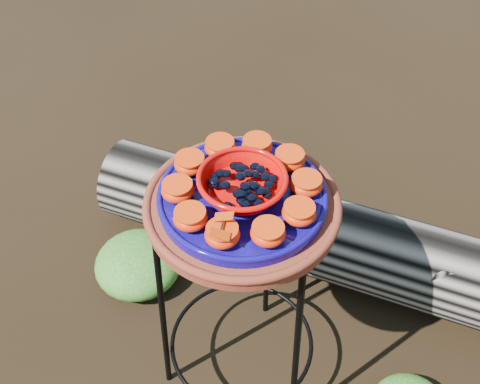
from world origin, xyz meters
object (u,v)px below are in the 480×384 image
(cobalt_plate, at_px, (242,198))
(driftwood_log, at_px, (309,233))
(plant_stand, at_px, (242,302))
(terracotta_saucer, at_px, (242,207))
(red_bowl, at_px, (242,185))

(cobalt_plate, relative_size, driftwood_log, 0.25)
(plant_stand, relative_size, terracotta_saucer, 1.66)
(terracotta_saucer, xyz_separation_m, cobalt_plate, (0.00, 0.00, 0.03))
(cobalt_plate, xyz_separation_m, driftwood_log, (0.07, 0.47, -0.61))
(cobalt_plate, distance_m, red_bowl, 0.04)
(plant_stand, xyz_separation_m, terracotta_saucer, (0.00, 0.00, 0.37))
(plant_stand, distance_m, cobalt_plate, 0.40)
(plant_stand, bearing_deg, driftwood_log, 82.11)
(terracotta_saucer, height_order, cobalt_plate, cobalt_plate)
(plant_stand, distance_m, red_bowl, 0.43)
(driftwood_log, bearing_deg, cobalt_plate, -97.89)
(red_bowl, height_order, driftwood_log, red_bowl)
(terracotta_saucer, distance_m, cobalt_plate, 0.03)
(plant_stand, bearing_deg, red_bowl, 0.00)
(terracotta_saucer, distance_m, red_bowl, 0.07)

